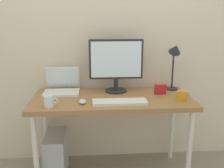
{
  "coord_description": "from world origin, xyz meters",
  "views": [
    {
      "loc": [
        -0.15,
        -2.14,
        1.45
      ],
      "look_at": [
        0.0,
        0.0,
        0.88
      ],
      "focal_mm": 41.48,
      "sensor_mm": 36.0,
      "label": 1
    }
  ],
  "objects_px": {
    "laptop": "(62,86)",
    "glass_cup": "(49,101)",
    "desk_lamp": "(175,56)",
    "keyboard": "(120,102)",
    "desk": "(112,105)",
    "monitor": "(116,63)",
    "coffee_mug": "(181,96)",
    "computer_tower": "(56,156)",
    "mouse": "(83,102)",
    "photo_frame": "(160,89)"
  },
  "relations": [
    {
      "from": "glass_cup",
      "to": "photo_frame",
      "type": "height_order",
      "value": "same"
    },
    {
      "from": "monitor",
      "to": "computer_tower",
      "type": "height_order",
      "value": "monitor"
    },
    {
      "from": "glass_cup",
      "to": "photo_frame",
      "type": "relative_size",
      "value": 1.0
    },
    {
      "from": "desk",
      "to": "glass_cup",
      "type": "height_order",
      "value": "glass_cup"
    },
    {
      "from": "laptop",
      "to": "coffee_mug",
      "type": "relative_size",
      "value": 2.98
    },
    {
      "from": "coffee_mug",
      "to": "computer_tower",
      "type": "relative_size",
      "value": 0.26
    },
    {
      "from": "mouse",
      "to": "computer_tower",
      "type": "height_order",
      "value": "mouse"
    },
    {
      "from": "glass_cup",
      "to": "monitor",
      "type": "bearing_deg",
      "value": 34.8
    },
    {
      "from": "laptop",
      "to": "coffee_mug",
      "type": "xyz_separation_m",
      "value": [
        1.02,
        -0.32,
        -0.01
      ]
    },
    {
      "from": "desk",
      "to": "laptop",
      "type": "xyz_separation_m",
      "value": [
        -0.45,
        0.19,
        0.13
      ]
    },
    {
      "from": "laptop",
      "to": "desk_lamp",
      "type": "relative_size",
      "value": 0.7
    },
    {
      "from": "photo_frame",
      "to": "computer_tower",
      "type": "height_order",
      "value": "photo_frame"
    },
    {
      "from": "mouse",
      "to": "coffee_mug",
      "type": "distance_m",
      "value": 0.82
    },
    {
      "from": "coffee_mug",
      "to": "photo_frame",
      "type": "bearing_deg",
      "value": 126.17
    },
    {
      "from": "desk_lamp",
      "to": "computer_tower",
      "type": "bearing_deg",
      "value": -170.92
    },
    {
      "from": "desk",
      "to": "monitor",
      "type": "height_order",
      "value": "monitor"
    },
    {
      "from": "desk",
      "to": "laptop",
      "type": "relative_size",
      "value": 4.32
    },
    {
      "from": "monitor",
      "to": "computer_tower",
      "type": "xyz_separation_m",
      "value": [
        -0.56,
        -0.18,
        -0.82
      ]
    },
    {
      "from": "desk",
      "to": "desk_lamp",
      "type": "height_order",
      "value": "desk_lamp"
    },
    {
      "from": "glass_cup",
      "to": "computer_tower",
      "type": "xyz_separation_m",
      "value": [
        -0.01,
        0.21,
        -0.6
      ]
    },
    {
      "from": "laptop",
      "to": "photo_frame",
      "type": "bearing_deg",
      "value": -9.07
    },
    {
      "from": "keyboard",
      "to": "photo_frame",
      "type": "distance_m",
      "value": 0.45
    },
    {
      "from": "laptop",
      "to": "glass_cup",
      "type": "distance_m",
      "value": 0.41
    },
    {
      "from": "mouse",
      "to": "coffee_mug",
      "type": "relative_size",
      "value": 0.84
    },
    {
      "from": "keyboard",
      "to": "photo_frame",
      "type": "relative_size",
      "value": 4.0
    },
    {
      "from": "coffee_mug",
      "to": "keyboard",
      "type": "bearing_deg",
      "value": -175.67
    },
    {
      "from": "monitor",
      "to": "photo_frame",
      "type": "xyz_separation_m",
      "value": [
        0.39,
        -0.12,
        -0.22
      ]
    },
    {
      "from": "coffee_mug",
      "to": "photo_frame",
      "type": "relative_size",
      "value": 0.98
    },
    {
      "from": "coffee_mug",
      "to": "photo_frame",
      "type": "xyz_separation_m",
      "value": [
        -0.13,
        0.18,
        0.0
      ]
    },
    {
      "from": "laptop",
      "to": "desk_lamp",
      "type": "distance_m",
      "value": 1.08
    },
    {
      "from": "desk",
      "to": "laptop",
      "type": "height_order",
      "value": "laptop"
    },
    {
      "from": "monitor",
      "to": "photo_frame",
      "type": "relative_size",
      "value": 4.46
    },
    {
      "from": "keyboard",
      "to": "mouse",
      "type": "relative_size",
      "value": 4.89
    },
    {
      "from": "desk",
      "to": "laptop",
      "type": "distance_m",
      "value": 0.51
    },
    {
      "from": "monitor",
      "to": "keyboard",
      "type": "bearing_deg",
      "value": -89.86
    },
    {
      "from": "laptop",
      "to": "keyboard",
      "type": "distance_m",
      "value": 0.62
    },
    {
      "from": "monitor",
      "to": "coffee_mug",
      "type": "xyz_separation_m",
      "value": [
        0.52,
        -0.3,
        -0.23
      ]
    },
    {
      "from": "desk_lamp",
      "to": "computer_tower",
      "type": "distance_m",
      "value": 1.42
    },
    {
      "from": "desk",
      "to": "mouse",
      "type": "relative_size",
      "value": 15.35
    },
    {
      "from": "mouse",
      "to": "desk",
      "type": "bearing_deg",
      "value": 30.21
    },
    {
      "from": "desk",
      "to": "computer_tower",
      "type": "xyz_separation_m",
      "value": [
        -0.51,
        -0.0,
        -0.48
      ]
    },
    {
      "from": "keyboard",
      "to": "computer_tower",
      "type": "height_order",
      "value": "keyboard"
    },
    {
      "from": "desk",
      "to": "monitor",
      "type": "bearing_deg",
      "value": 74.13
    },
    {
      "from": "keyboard",
      "to": "computer_tower",
      "type": "relative_size",
      "value": 1.05
    },
    {
      "from": "desk",
      "to": "desk_lamp",
      "type": "relative_size",
      "value": 3.0
    },
    {
      "from": "keyboard",
      "to": "mouse",
      "type": "height_order",
      "value": "mouse"
    },
    {
      "from": "monitor",
      "to": "coffee_mug",
      "type": "bearing_deg",
      "value": -30.11
    },
    {
      "from": "coffee_mug",
      "to": "desk_lamp",
      "type": "bearing_deg",
      "value": 86.24
    },
    {
      "from": "desk_lamp",
      "to": "keyboard",
      "type": "bearing_deg",
      "value": -147.64
    },
    {
      "from": "laptop",
      "to": "computer_tower",
      "type": "relative_size",
      "value": 0.76
    }
  ]
}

